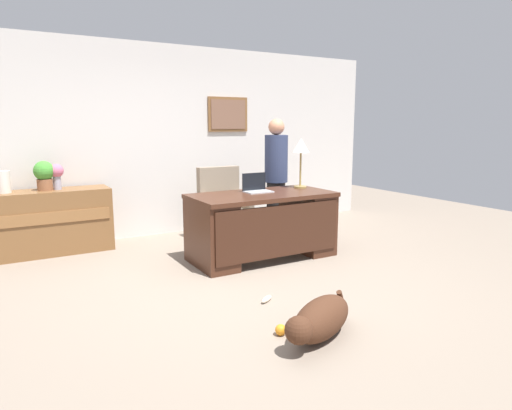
# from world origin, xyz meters

# --- Properties ---
(ground_plane) EXTENTS (12.00, 12.00, 0.00)m
(ground_plane) POSITION_xyz_m (0.00, 0.00, 0.00)
(ground_plane) COLOR gray
(back_wall) EXTENTS (7.00, 0.16, 2.70)m
(back_wall) POSITION_xyz_m (0.01, 2.60, 1.35)
(back_wall) COLOR silver
(back_wall) RESTS_ON ground_plane
(desk) EXTENTS (1.70, 0.83, 0.79)m
(desk) POSITION_xyz_m (0.51, 0.74, 0.42)
(desk) COLOR #422316
(desk) RESTS_ON ground_plane
(credenza) EXTENTS (1.57, 0.50, 0.79)m
(credenza) POSITION_xyz_m (-1.74, 2.25, 0.40)
(credenza) COLOR brown
(credenza) RESTS_ON ground_plane
(armchair) EXTENTS (0.60, 0.59, 1.01)m
(armchair) POSITION_xyz_m (0.47, 1.73, 0.46)
(armchair) COLOR gray
(armchair) RESTS_ON ground_plane
(person_standing) EXTENTS (0.32, 0.32, 1.67)m
(person_standing) POSITION_xyz_m (1.17, 1.51, 0.86)
(person_standing) COLOR #262323
(person_standing) RESTS_ON ground_plane
(dog_lying) EXTENTS (0.81, 0.57, 0.30)m
(dog_lying) POSITION_xyz_m (-0.20, -1.26, 0.15)
(dog_lying) COLOR #472819
(dog_lying) RESTS_ON ground_plane
(laptop) EXTENTS (0.32, 0.22, 0.22)m
(laptop) POSITION_xyz_m (0.50, 0.90, 0.84)
(laptop) COLOR #B2B5BA
(laptop) RESTS_ON desk
(desk_lamp) EXTENTS (0.22, 0.22, 0.63)m
(desk_lamp) POSITION_xyz_m (1.17, 0.93, 1.29)
(desk_lamp) COLOR #9E8447
(desk_lamp) RESTS_ON desk
(vase_with_flowers) EXTENTS (0.17, 0.17, 0.32)m
(vase_with_flowers) POSITION_xyz_m (-1.55, 2.25, 0.99)
(vase_with_flowers) COLOR #9F9FB1
(vase_with_flowers) RESTS_ON credenza
(vase_empty) EXTENTS (0.15, 0.15, 0.26)m
(vase_empty) POSITION_xyz_m (-2.13, 2.25, 0.93)
(vase_empty) COLOR silver
(vase_empty) RESTS_ON credenza
(potted_plant) EXTENTS (0.24, 0.24, 0.36)m
(potted_plant) POSITION_xyz_m (-1.69, 2.25, 0.99)
(potted_plant) COLOR brown
(potted_plant) RESTS_ON credenza
(dog_toy_ball) EXTENTS (0.09, 0.09, 0.09)m
(dog_toy_ball) POSITION_xyz_m (-0.42, -1.06, 0.04)
(dog_toy_ball) COLOR orange
(dog_toy_ball) RESTS_ON ground_plane
(dog_toy_plush) EXTENTS (0.17, 0.13, 0.05)m
(dog_toy_plush) POSITION_xyz_m (-0.16, -0.44, 0.03)
(dog_toy_plush) COLOR beige
(dog_toy_plush) RESTS_ON ground_plane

